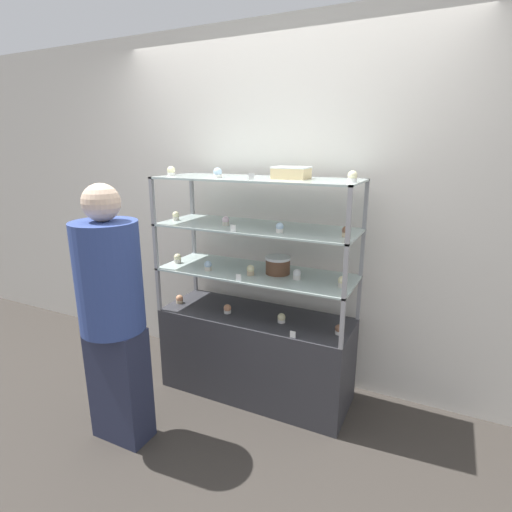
% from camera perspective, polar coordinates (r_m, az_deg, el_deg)
% --- Properties ---
extents(ground_plane, '(20.00, 20.00, 0.00)m').
position_cam_1_polar(ground_plane, '(3.14, -0.00, -18.67)').
color(ground_plane, '#38332D').
extents(back_wall, '(8.00, 0.05, 2.60)m').
position_cam_1_polar(back_wall, '(2.99, 3.26, 6.54)').
color(back_wall, silver).
rests_on(back_wall, ground_plane).
extents(display_base, '(1.35, 0.49, 0.62)m').
position_cam_1_polar(display_base, '(2.98, -0.00, -13.76)').
color(display_base, '#333338').
rests_on(display_base, ground_plane).
extents(display_riser_lower, '(1.35, 0.49, 0.32)m').
position_cam_1_polar(display_riser_lower, '(2.74, -0.00, -2.62)').
color(display_riser_lower, '#99999E').
rests_on(display_riser_lower, display_base).
extents(display_riser_middle, '(1.35, 0.49, 0.32)m').
position_cam_1_polar(display_riser_middle, '(2.65, -0.00, 3.89)').
color(display_riser_middle, '#99999E').
rests_on(display_riser_middle, display_riser_lower).
extents(display_riser_upper, '(1.35, 0.49, 0.32)m').
position_cam_1_polar(display_riser_upper, '(2.61, -0.00, 10.70)').
color(display_riser_upper, '#99999E').
rests_on(display_riser_upper, display_riser_middle).
extents(layer_cake_centerpiece, '(0.17, 0.17, 0.12)m').
position_cam_1_polar(layer_cake_centerpiece, '(2.68, 3.14, -1.29)').
color(layer_cake_centerpiece, brown).
rests_on(layer_cake_centerpiece, display_riser_lower).
extents(sheet_cake_frosted, '(0.22, 0.16, 0.07)m').
position_cam_1_polar(sheet_cake_frosted, '(2.53, 5.06, 11.77)').
color(sheet_cake_frosted, '#DBBC84').
rests_on(sheet_cake_frosted, display_riser_upper).
extents(cupcake_0, '(0.05, 0.05, 0.06)m').
position_cam_1_polar(cupcake_0, '(3.08, -10.87, -6.08)').
color(cupcake_0, '#CCB28C').
rests_on(cupcake_0, display_base).
extents(cupcake_1, '(0.05, 0.05, 0.06)m').
position_cam_1_polar(cupcake_1, '(2.86, -4.10, -7.55)').
color(cupcake_1, white).
rests_on(cupcake_1, display_base).
extents(cupcake_2, '(0.05, 0.05, 0.06)m').
position_cam_1_polar(cupcake_2, '(2.71, 3.65, -8.85)').
color(cupcake_2, white).
rests_on(cupcake_2, display_base).
extents(cupcake_3, '(0.05, 0.05, 0.06)m').
position_cam_1_polar(cupcake_3, '(2.61, 11.80, -10.24)').
color(cupcake_3, white).
rests_on(cupcake_3, display_base).
extents(price_tag_0, '(0.04, 0.00, 0.04)m').
position_cam_1_polar(price_tag_0, '(2.52, 5.27, -11.11)').
color(price_tag_0, white).
rests_on(price_tag_0, display_base).
extents(cupcake_4, '(0.05, 0.05, 0.07)m').
position_cam_1_polar(cupcake_4, '(2.98, -11.14, -0.34)').
color(cupcake_4, beige).
rests_on(cupcake_4, display_riser_lower).
extents(cupcake_5, '(0.05, 0.05, 0.07)m').
position_cam_1_polar(cupcake_5, '(2.76, -6.87, -1.40)').
color(cupcake_5, beige).
rests_on(cupcake_5, display_riser_lower).
extents(cupcake_6, '(0.05, 0.05, 0.07)m').
position_cam_1_polar(cupcake_6, '(2.65, -0.72, -2.05)').
color(cupcake_6, '#CCB28C').
rests_on(cupcake_6, display_riser_lower).
extents(cupcake_7, '(0.05, 0.05, 0.07)m').
position_cam_1_polar(cupcake_7, '(2.57, 5.86, -2.64)').
color(cupcake_7, white).
rests_on(cupcake_7, display_riser_lower).
extents(cupcake_8, '(0.05, 0.05, 0.07)m').
position_cam_1_polar(cupcake_8, '(2.48, 12.21, -3.62)').
color(cupcake_8, beige).
rests_on(cupcake_8, display_riser_lower).
extents(price_tag_1, '(0.04, 0.00, 0.04)m').
position_cam_1_polar(price_tag_1, '(2.54, -2.51, -3.09)').
color(price_tag_1, white).
rests_on(price_tag_1, display_riser_lower).
extents(cupcake_9, '(0.05, 0.05, 0.06)m').
position_cam_1_polar(cupcake_9, '(2.92, -11.38, 5.63)').
color(cupcake_9, beige).
rests_on(cupcake_9, display_riser_middle).
extents(cupcake_10, '(0.05, 0.05, 0.06)m').
position_cam_1_polar(cupcake_10, '(2.68, -4.36, 5.01)').
color(cupcake_10, beige).
rests_on(cupcake_10, display_riser_middle).
extents(cupcake_11, '(0.05, 0.05, 0.06)m').
position_cam_1_polar(cupcake_11, '(2.45, 3.41, 4.04)').
color(cupcake_11, white).
rests_on(cupcake_11, display_riser_middle).
extents(cupcake_12, '(0.05, 0.05, 0.06)m').
position_cam_1_polar(cupcake_12, '(2.39, 12.73, 3.42)').
color(cupcake_12, '#CCB28C').
rests_on(cupcake_12, display_riser_middle).
extents(price_tag_2, '(0.04, 0.00, 0.04)m').
position_cam_1_polar(price_tag_2, '(2.47, -3.28, 3.98)').
color(price_tag_2, white).
rests_on(price_tag_2, display_riser_middle).
extents(cupcake_13, '(0.05, 0.05, 0.06)m').
position_cam_1_polar(cupcake_13, '(2.85, -12.02, 11.75)').
color(cupcake_13, white).
rests_on(cupcake_13, display_riser_upper).
extents(cupcake_14, '(0.05, 0.05, 0.06)m').
position_cam_1_polar(cupcake_14, '(2.61, -5.50, 11.71)').
color(cupcake_14, white).
rests_on(cupcake_14, display_riser_upper).
extents(cupcake_15, '(0.05, 0.05, 0.06)m').
position_cam_1_polar(cupcake_15, '(2.35, 13.62, 10.96)').
color(cupcake_15, white).
rests_on(cupcake_15, display_riser_upper).
extents(price_tag_3, '(0.04, 0.00, 0.04)m').
position_cam_1_polar(price_tag_3, '(2.37, -0.65, 11.22)').
color(price_tag_3, white).
rests_on(price_tag_3, display_riser_upper).
extents(customer_figure, '(0.37, 0.37, 1.57)m').
position_cam_1_polar(customer_figure, '(2.47, -19.83, -7.44)').
color(customer_figure, '#282D47').
rests_on(customer_figure, ground_plane).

